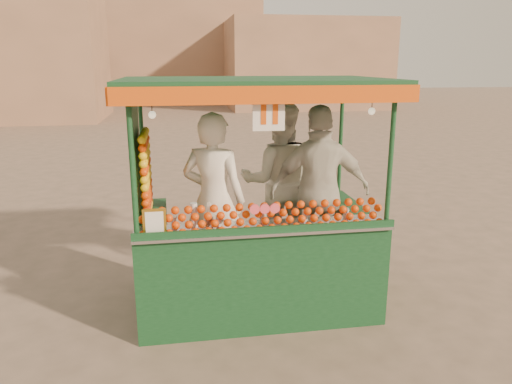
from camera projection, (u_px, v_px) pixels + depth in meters
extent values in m
plane|color=brown|center=(245.00, 302.00, 5.45)|extent=(90.00, 90.00, 0.00)
cube|color=#A1775C|center=(304.00, 64.00, 28.80)|extent=(9.00, 6.00, 5.00)
cube|color=#A1775C|center=(152.00, 49.00, 32.84)|extent=(14.00, 7.00, 7.00)
cube|color=#0F381B|center=(255.00, 288.00, 5.47)|extent=(2.46, 1.51, 0.28)
cylinder|color=black|center=(178.00, 291.00, 5.32)|extent=(0.34, 0.09, 0.34)
cylinder|color=black|center=(328.00, 280.00, 5.59)|extent=(0.34, 0.09, 0.34)
cube|color=#0F381B|center=(265.00, 267.00, 4.75)|extent=(2.46, 0.28, 0.76)
cube|color=#0F381B|center=(154.00, 247.00, 5.25)|extent=(0.28, 1.23, 0.76)
cube|color=#0F381B|center=(346.00, 236.00, 5.59)|extent=(0.28, 1.23, 0.76)
cube|color=#B2B2B7|center=(264.00, 228.00, 4.67)|extent=(2.46, 0.44, 0.03)
cylinder|color=#0F381B|center=(132.00, 169.00, 4.20)|extent=(0.05, 0.05, 1.33)
cylinder|color=#0F381B|center=(391.00, 160.00, 4.57)|extent=(0.05, 0.05, 1.33)
cylinder|color=#0F381B|center=(142.00, 143.00, 5.55)|extent=(0.05, 0.05, 1.33)
cylinder|color=#0F381B|center=(341.00, 138.00, 5.93)|extent=(0.05, 0.05, 1.33)
cube|color=#0F381B|center=(254.00, 82.00, 4.88)|extent=(2.65, 1.70, 0.08)
cube|color=#D54D0B|center=(271.00, 95.00, 4.09)|extent=(2.65, 0.04, 0.15)
cube|color=#D54D0B|center=(243.00, 86.00, 5.72)|extent=(2.65, 0.04, 0.15)
cube|color=#D54D0B|center=(119.00, 91.00, 4.69)|extent=(0.04, 1.70, 0.15)
cube|color=#D54D0B|center=(379.00, 89.00, 5.11)|extent=(0.04, 1.70, 0.15)
cylinder|color=#F84B59|center=(265.00, 209.00, 4.49)|extent=(0.09, 0.02, 0.09)
cube|color=gold|center=(155.00, 223.00, 4.35)|extent=(0.21, 0.02, 0.27)
cube|color=white|center=(269.00, 114.00, 4.21)|extent=(0.28, 0.01, 0.28)
sphere|color=#FFE5B2|center=(152.00, 115.00, 4.18)|extent=(0.07, 0.07, 0.07)
sphere|color=#FFE5B2|center=(372.00, 111.00, 4.49)|extent=(0.07, 0.07, 0.07)
imported|color=white|center=(214.00, 200.00, 5.08)|extent=(0.79, 0.67, 1.84)
imported|color=white|center=(279.00, 181.00, 5.79)|extent=(0.99, 0.81, 1.89)
imported|color=beige|center=(320.00, 192.00, 5.33)|extent=(1.14, 0.55, 1.89)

